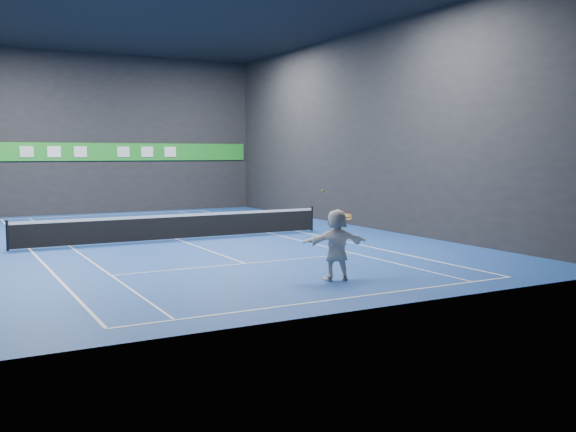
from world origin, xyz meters
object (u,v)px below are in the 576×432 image
player (336,245)px  tennis_racket (346,216)px  tennis_net (177,226)px  tennis_ball (323,191)px

player → tennis_racket: 0.81m
tennis_net → tennis_racket: tennis_racket is taller
tennis_net → player: bearing=-83.9°
player → tennis_ball: size_ratio=26.23×
tennis_ball → tennis_net: 10.03m
tennis_ball → tennis_racket: (0.70, -0.06, -0.71)m
player → tennis_ball: tennis_ball is taller
tennis_ball → player: bearing=-16.2°
tennis_ball → tennis_net: size_ratio=0.01×
tennis_racket → player: bearing=-171.9°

